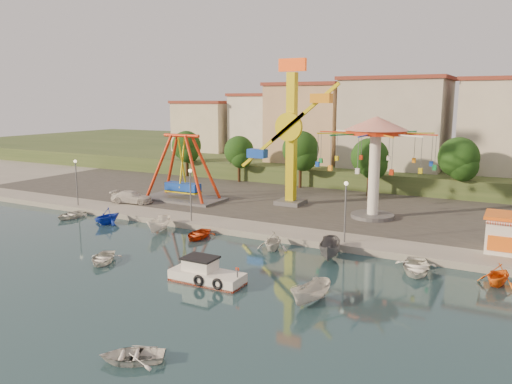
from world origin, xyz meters
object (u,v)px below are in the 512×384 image
Objects in this scene: wave_swinger at (375,144)px; pirate_ship_ride at (182,169)px; cabin_motorboat at (206,275)px; skiff at (311,293)px; kamikaze_tower at (294,137)px; rowboat_a at (103,258)px; van at (132,197)px.

pirate_ship_ride is at bearing -175.56° from wave_swinger.
skiff is at bearing -0.71° from cabin_motorboat.
cabin_motorboat is at bearing -80.34° from kamikaze_tower.
pirate_ship_ride is 22.50m from rowboat_a.
skiff is 0.74× the size of van.
wave_swinger is 24.19m from cabin_motorboat.
wave_swinger reaches higher than rowboat_a.
kamikaze_tower reaches higher than rowboat_a.
cabin_motorboat is 1.54× the size of rowboat_a.
cabin_motorboat is at bearing -50.11° from pirate_ship_ride.
van is (-26.98, -6.13, -6.88)m from wave_swinger.
rowboat_a is 0.95× the size of skiff.
cabin_motorboat is 7.96m from skiff.
kamikaze_tower is at bearing 99.13° from cabin_motorboat.
cabin_motorboat is at bearing -165.53° from skiff.
wave_swinger reaches higher than skiff.
kamikaze_tower reaches higher than cabin_motorboat.
wave_swinger is 28.51m from van.
kamikaze_tower is at bearing 15.48° from pirate_ship_ride.
cabin_motorboat reaches higher than skiff.
pirate_ship_ride reaches higher than rowboat_a.
kamikaze_tower reaches higher than wave_swinger.
wave_swinger is at bearing -91.83° from van.
kamikaze_tower is at bearing -79.79° from van.
rowboat_a is at bearing -69.90° from pirate_ship_ride.
kamikaze_tower is at bearing 131.24° from skiff.
wave_swinger reaches higher than van.
pirate_ship_ride is 6.79m from van.
skiff is at bearing -63.40° from kamikaze_tower.
van is (-21.29, 16.09, 0.81)m from cabin_motorboat.
cabin_motorboat reaches higher than rowboat_a.
wave_swinger is 28.29m from rowboat_a.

